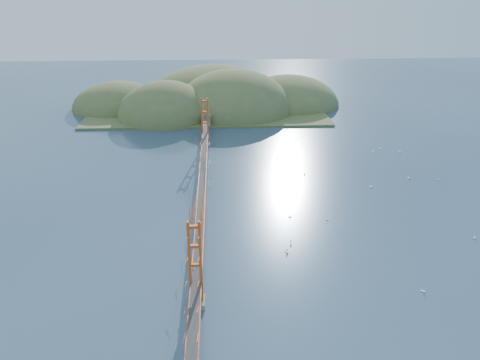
{
  "coord_description": "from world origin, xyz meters",
  "views": [
    {
      "loc": [
        3.01,
        -77.44,
        37.31
      ],
      "look_at": [
        6.84,
        0.0,
        3.76
      ],
      "focal_mm": 35.0,
      "sensor_mm": 36.0,
      "label": 1
    }
  ],
  "objects_px": {
    "sailboat_1": "(290,216)",
    "sailboat_2": "(327,219)",
    "bridge": "(202,164)",
    "sailboat_0": "(287,252)"
  },
  "relations": [
    {
      "from": "bridge",
      "to": "sailboat_2",
      "type": "bearing_deg",
      "value": -23.33
    },
    {
      "from": "sailboat_1",
      "to": "sailboat_0",
      "type": "xyz_separation_m",
      "value": [
        -2.1,
        -11.0,
        0.01
      ]
    },
    {
      "from": "sailboat_0",
      "to": "sailboat_2",
      "type": "relative_size",
      "value": 1.21
    },
    {
      "from": "bridge",
      "to": "sailboat_2",
      "type": "distance_m",
      "value": 23.93
    },
    {
      "from": "sailboat_1",
      "to": "sailboat_0",
      "type": "height_order",
      "value": "sailboat_0"
    },
    {
      "from": "bridge",
      "to": "sailboat_1",
      "type": "xyz_separation_m",
      "value": [
        14.95,
        -7.84,
        -6.86
      ]
    },
    {
      "from": "bridge",
      "to": "sailboat_1",
      "type": "distance_m",
      "value": 18.22
    },
    {
      "from": "bridge",
      "to": "sailboat_2",
      "type": "xyz_separation_m",
      "value": [
        21.05,
        -9.08,
        -6.87
      ]
    },
    {
      "from": "bridge",
      "to": "sailboat_0",
      "type": "relative_size",
      "value": 129.16
    },
    {
      "from": "sailboat_1",
      "to": "sailboat_2",
      "type": "distance_m",
      "value": 6.22
    }
  ]
}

